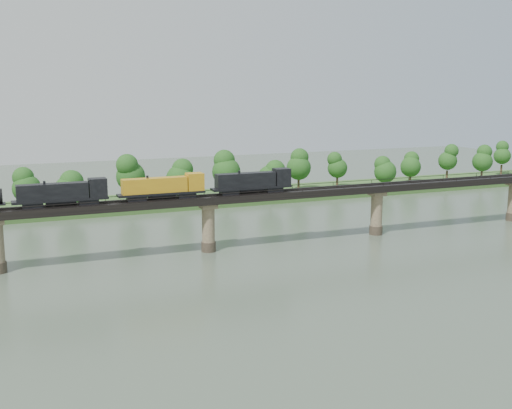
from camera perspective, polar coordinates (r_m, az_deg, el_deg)
name	(u,v)px	position (r m, az deg, el deg)	size (l,w,h in m)	color
ground	(266,295)	(104.85, 0.94, -8.04)	(400.00, 400.00, 0.00)	#3D4C3B
far_bank	(148,203)	(183.53, -9.59, 0.16)	(300.00, 24.00, 1.60)	#2E5321
bridge	(208,225)	(130.52, -4.26, -1.85)	(236.00, 30.00, 11.50)	#473A2D
bridge_superstructure	(208,194)	(129.31, -4.30, 0.89)	(220.00, 4.90, 0.75)	black
far_treeline	(121,178)	(176.32, -11.95, 2.30)	(289.06, 17.54, 13.60)	#382619
freight_train	(130,189)	(125.11, -11.15, 1.32)	(69.63, 2.71, 4.79)	black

